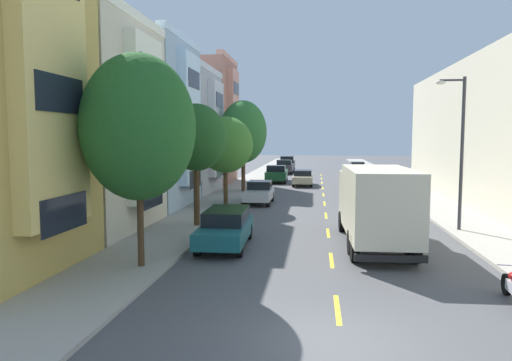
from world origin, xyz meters
name	(u,v)px	position (x,y,z in m)	size (l,w,h in m)	color
ground_plane	(323,191)	(0.00, 30.00, 0.00)	(160.00, 160.00, 0.00)	#4C4C4F
sidewalk_left	(236,191)	(-7.10, 28.00, 0.07)	(3.20, 120.00, 0.14)	#A39E93
sidewalk_right	(415,194)	(7.10, 28.00, 0.07)	(3.20, 120.00, 0.14)	#A39E93
lane_centerline_dashes	(324,199)	(0.00, 24.50, 0.00)	(0.14, 47.20, 0.01)	yellow
townhouse_second_cream	(17,129)	(-14.83, 11.12, 4.87)	(13.08, 7.64, 10.15)	beige
townhouse_third_powder_blue	(85,126)	(-15.39, 18.96, 5.16)	(14.20, 7.64, 10.74)	#9EB7CC
townhouse_fourth_dove_grey	(146,134)	(-14.19, 26.80, 4.74)	(11.80, 7.64, 9.89)	#A8A8AD
townhouse_fifth_terracotta	(177,123)	(-13.93, 34.65, 5.82)	(11.27, 7.64, 12.03)	#B27560
street_tree_nearest	(138,127)	(-6.40, 4.94, 4.77)	(3.75, 3.75, 7.05)	#47331E
street_tree_second	(196,138)	(-6.40, 12.49, 4.43)	(2.98, 2.98, 5.95)	#47331E
street_tree_third	(225,145)	(-6.40, 20.04, 3.98)	(3.58, 3.58, 5.66)	#47331E
street_tree_farthest	(243,132)	(-6.40, 27.59, 4.89)	(3.76, 3.76, 7.25)	#47331E
street_lamp	(459,142)	(5.95, 12.90, 4.22)	(1.35, 0.28, 7.07)	#38383D
delivery_box_truck	(375,201)	(1.81, 9.37, 1.87)	(2.60, 7.75, 3.26)	beige
parked_wagon_teal	(226,227)	(-4.23, 8.72, 0.80)	(1.95, 4.75, 1.50)	#195B60
parked_suv_black	(287,163)	(-4.50, 54.82, 0.99)	(1.98, 4.81, 1.93)	black
parked_hatchback_orange	(357,168)	(4.40, 49.16, 0.76)	(1.81, 4.03, 1.50)	orange
parked_pickup_white	(367,175)	(4.33, 37.34, 0.83)	(2.14, 5.35, 1.73)	silver
parked_hatchback_silver	(259,192)	(-4.39, 21.53, 0.76)	(1.75, 4.00, 1.50)	#B2B5BA
parked_suv_sky	(381,183)	(4.31, 26.50, 0.99)	(2.03, 4.83, 1.93)	#7A9EC6
parked_pickup_charcoal	(285,167)	(-4.44, 48.76, 0.83)	(2.02, 5.31, 1.73)	#333338
parked_pickup_forest	(277,174)	(-4.49, 37.13, 0.83)	(2.09, 5.33, 1.73)	#194C28
moving_champagne_sedan	(303,178)	(-1.80, 34.04, 0.75)	(1.80, 4.50, 1.43)	tan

